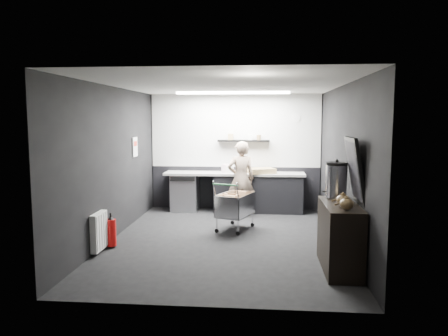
{
  "coord_description": "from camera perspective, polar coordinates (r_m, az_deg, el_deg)",
  "views": [
    {
      "loc": [
        0.65,
        -7.47,
        2.14
      ],
      "look_at": [
        -0.06,
        0.4,
        1.24
      ],
      "focal_mm": 35.0,
      "sensor_mm": 36.0,
      "label": 1
    }
  ],
  "objects": [
    {
      "name": "wall_right",
      "position": [
        7.64,
        15.28,
        0.35
      ],
      "size": [
        0.0,
        5.5,
        5.5
      ],
      "primitive_type": "plane",
      "rotation": [
        1.57,
        0.0,
        -1.57
      ],
      "color": "black",
      "rests_on": "floor"
    },
    {
      "name": "white_container",
      "position": [
        9.94,
        0.73,
        -0.17
      ],
      "size": [
        0.2,
        0.17,
        0.16
      ],
      "primitive_type": "cube",
      "rotation": [
        0.0,
        0.0,
        0.14
      ],
      "color": "white",
      "rests_on": "prep_counter"
    },
    {
      "name": "person",
      "position": [
        9.55,
        2.23,
        -1.41
      ],
      "size": [
        0.67,
        0.52,
        1.64
      ],
      "primitive_type": "imported",
      "rotation": [
        0.0,
        0.0,
        3.38
      ],
      "color": "beige",
      "rests_on": "floor"
    },
    {
      "name": "wall_back",
      "position": [
        10.27,
        1.48,
        2.12
      ],
      "size": [
        5.5,
        0.0,
        5.5
      ],
      "primitive_type": "plane",
      "rotation": [
        1.57,
        0.0,
        0.0
      ],
      "color": "black",
      "rests_on": "floor"
    },
    {
      "name": "ceiling_strip",
      "position": [
        9.36,
        1.15,
        9.77
      ],
      "size": [
        2.4,
        0.2,
        0.04
      ],
      "primitive_type": "cube",
      "color": "white",
      "rests_on": "ceiling"
    },
    {
      "name": "cardboard_box",
      "position": [
        9.91,
        4.9,
        -0.35
      ],
      "size": [
        0.69,
        0.61,
        0.11
      ],
      "primitive_type": "cube",
      "rotation": [
        0.0,
        0.0,
        0.37
      ],
      "color": "#A08755",
      "rests_on": "prep_counter"
    },
    {
      "name": "prep_counter",
      "position": [
        10.05,
        2.12,
        -3.12
      ],
      "size": [
        3.2,
        0.61,
        0.9
      ],
      "color": "black",
      "rests_on": "floor"
    },
    {
      "name": "dado_panel",
      "position": [
        10.36,
        1.46,
        -2.59
      ],
      "size": [
        3.95,
        0.02,
        1.0
      ],
      "primitive_type": "cube",
      "color": "black",
      "rests_on": "wall_back"
    },
    {
      "name": "wall_clock",
      "position": [
        10.22,
        9.39,
        6.5
      ],
      "size": [
        0.2,
        0.03,
        0.2
      ],
      "primitive_type": "cylinder",
      "rotation": [
        1.57,
        0.0,
        0.0
      ],
      "color": "white",
      "rests_on": "wall_back"
    },
    {
      "name": "shopping_cart",
      "position": [
        8.41,
        1.44,
        -5.05
      ],
      "size": [
        0.79,
        1.04,
        0.95
      ],
      "color": "silver",
      "rests_on": "floor"
    },
    {
      "name": "pink_tub",
      "position": [
        10.0,
        0.2,
        -0.04
      ],
      "size": [
        0.19,
        0.19,
        0.19
      ],
      "primitive_type": "cylinder",
      "color": "white",
      "rests_on": "prep_counter"
    },
    {
      "name": "wall_left",
      "position": [
        7.97,
        -14.32,
        0.63
      ],
      "size": [
        0.0,
        5.5,
        5.5
      ],
      "primitive_type": "plane",
      "rotation": [
        1.57,
        0.0,
        1.57
      ],
      "color": "black",
      "rests_on": "floor"
    },
    {
      "name": "kitchen_wall_panel",
      "position": [
        10.23,
        1.48,
        4.9
      ],
      "size": [
        3.95,
        0.02,
        1.7
      ],
      "primitive_type": "cube",
      "color": "silver",
      "rests_on": "wall_back"
    },
    {
      "name": "poster",
      "position": [
        9.18,
        -11.55,
        2.71
      ],
      "size": [
        0.02,
        0.3,
        0.4
      ],
      "primitive_type": "cube",
      "color": "white",
      "rests_on": "wall_left"
    },
    {
      "name": "radiator",
      "position": [
        7.29,
        -16.02,
        -7.96
      ],
      "size": [
        0.1,
        0.5,
        0.6
      ],
      "primitive_type": "cube",
      "color": "white",
      "rests_on": "wall_left"
    },
    {
      "name": "wall_front",
      "position": [
        4.83,
        -2.66,
        -2.91
      ],
      "size": [
        5.5,
        0.0,
        5.5
      ],
      "primitive_type": "plane",
      "rotation": [
        -1.57,
        0.0,
        0.0
      ],
      "color": "black",
      "rests_on": "floor"
    },
    {
      "name": "ceiling",
      "position": [
        7.52,
        0.16,
        10.79
      ],
      "size": [
        5.5,
        5.5,
        0.0
      ],
      "primitive_type": "plane",
      "rotation": [
        3.14,
        0.0,
        0.0
      ],
      "color": "silver",
      "rests_on": "wall_back"
    },
    {
      "name": "fire_extinguisher",
      "position": [
        7.55,
        -14.53,
        -8.04
      ],
      "size": [
        0.17,
        0.17,
        0.55
      ],
      "color": "#B20C0B",
      "rests_on": "floor"
    },
    {
      "name": "floor",
      "position": [
        7.8,
        0.16,
        -9.4
      ],
      "size": [
        5.5,
        5.5,
        0.0
      ],
      "primitive_type": "plane",
      "color": "black",
      "rests_on": "ground"
    },
    {
      "name": "sideboard",
      "position": [
        6.46,
        14.96,
        -7.53
      ],
      "size": [
        0.54,
        1.26,
        1.88
      ],
      "color": "black",
      "rests_on": "floor"
    },
    {
      "name": "floating_shelf",
      "position": [
        10.12,
        2.57,
        3.58
      ],
      "size": [
        1.2,
        0.22,
        0.04
      ],
      "primitive_type": "cube",
      "color": "black",
      "rests_on": "wall_back"
    },
    {
      "name": "poster_red_band",
      "position": [
        9.17,
        -11.53,
        3.14
      ],
      "size": [
        0.02,
        0.22,
        0.1
      ],
      "primitive_type": "cube",
      "color": "red",
      "rests_on": "poster"
    }
  ]
}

